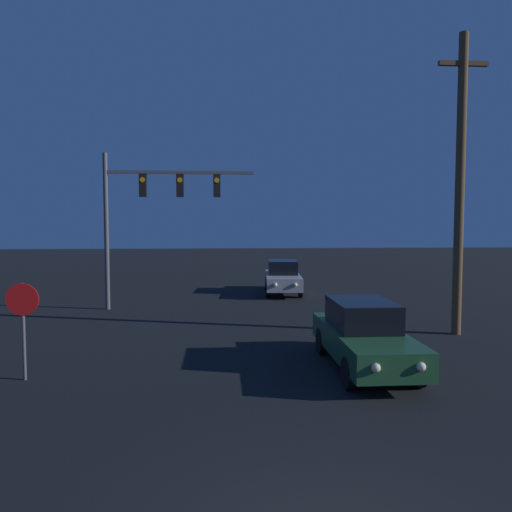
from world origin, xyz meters
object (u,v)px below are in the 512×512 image
object	(u,v)px
traffic_signal_mast	(151,202)
utility_pole	(460,181)
car_far	(283,277)
stop_sign	(23,313)
car_near	(364,335)

from	to	relation	value
traffic_signal_mast	utility_pole	size ratio (longest dim) A/B	0.68
car_far	stop_sign	bearing A→B (deg)	64.68
utility_pole	traffic_signal_mast	bearing A→B (deg)	152.36
traffic_signal_mast	utility_pole	xyz separation A→B (m)	(9.96, -5.22, 0.43)
traffic_signal_mast	utility_pole	bearing A→B (deg)	-27.64
traffic_signal_mast	car_far	bearing A→B (deg)	34.61
stop_sign	traffic_signal_mast	bearing A→B (deg)	80.15
stop_sign	utility_pole	world-z (taller)	utility_pole
car_near	utility_pole	distance (m)	6.40
car_near	traffic_signal_mast	size ratio (longest dim) A/B	0.75
car_near	utility_pole	world-z (taller)	utility_pole
car_far	stop_sign	xyz separation A→B (m)	(-7.27, -12.84, 0.69)
stop_sign	utility_pole	xyz separation A→B (m)	(11.51, 3.68, 3.19)
stop_sign	utility_pole	distance (m)	12.49
car_far	utility_pole	world-z (taller)	utility_pole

